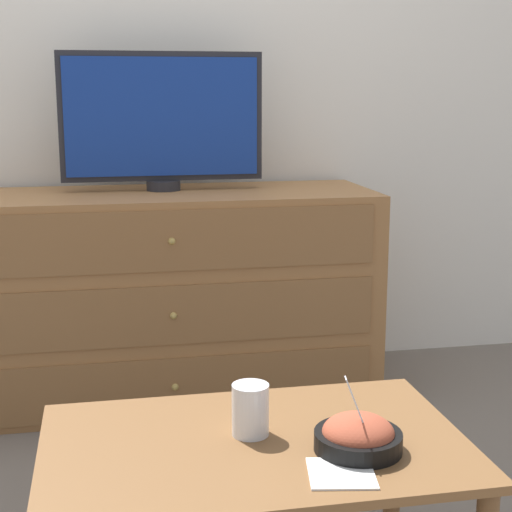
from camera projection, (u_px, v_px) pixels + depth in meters
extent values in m
plane|color=#70665B|center=(132.00, 368.00, 3.23)|extent=(12.00, 12.00, 0.00)
cube|color=white|center=(120.00, 43.00, 2.99)|extent=(12.00, 0.05, 2.60)
cube|color=#9E6B3D|center=(167.00, 295.00, 2.90)|extent=(1.52, 0.53, 0.77)
cube|color=brown|center=(175.00, 387.00, 2.69)|extent=(1.40, 0.01, 0.20)
sphere|color=tan|center=(175.00, 387.00, 2.69)|extent=(0.02, 0.02, 0.02)
cube|color=brown|center=(173.00, 315.00, 2.64)|extent=(1.40, 0.01, 0.20)
sphere|color=tan|center=(173.00, 316.00, 2.63)|extent=(0.02, 0.02, 0.02)
cube|color=brown|center=(172.00, 241.00, 2.59)|extent=(1.40, 0.01, 0.20)
sphere|color=tan|center=(172.00, 241.00, 2.58)|extent=(0.02, 0.02, 0.02)
cylinder|color=#232328|center=(164.00, 185.00, 2.87)|extent=(0.12, 0.12, 0.04)
cube|color=#232328|center=(162.00, 117.00, 2.83)|extent=(0.73, 0.04, 0.46)
cube|color=navy|center=(162.00, 117.00, 2.81)|extent=(0.69, 0.01, 0.42)
cube|color=brown|center=(254.00, 445.00, 1.68)|extent=(0.91, 0.57, 0.02)
cylinder|color=brown|center=(64.00, 490.00, 1.88)|extent=(0.04, 0.04, 0.37)
cylinder|color=brown|center=(393.00, 459.00, 2.04)|extent=(0.04, 0.04, 0.37)
cylinder|color=black|center=(358.00, 441.00, 1.63)|extent=(0.18, 0.18, 0.04)
ellipsoid|color=#AD4C33|center=(358.00, 433.00, 1.63)|extent=(0.15, 0.15, 0.08)
cube|color=silver|center=(360.00, 416.00, 1.59)|extent=(0.06, 0.02, 0.13)
cube|color=silver|center=(349.00, 386.00, 1.58)|extent=(0.02, 0.03, 0.03)
cylinder|color=beige|center=(250.00, 419.00, 1.70)|extent=(0.07, 0.07, 0.07)
cylinder|color=white|center=(250.00, 410.00, 1.70)|extent=(0.08, 0.08, 0.11)
cube|color=white|center=(341.00, 473.00, 1.53)|extent=(0.15, 0.15, 0.00)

